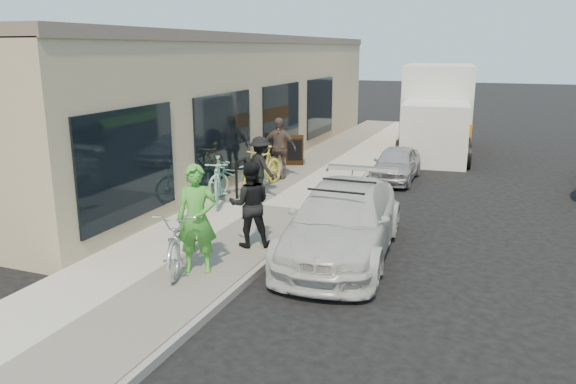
% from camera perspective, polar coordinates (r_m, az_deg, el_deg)
% --- Properties ---
extents(ground, '(120.00, 120.00, 0.00)m').
position_cam_1_polar(ground, '(10.26, 0.68, -7.43)').
color(ground, black).
rests_on(ground, ground).
extents(sidewalk, '(3.00, 34.00, 0.15)m').
position_cam_1_polar(sidewalk, '(13.59, -2.74, -1.60)').
color(sidewalk, '#B1AB9F').
rests_on(sidewalk, ground).
extents(curb, '(0.12, 34.00, 0.13)m').
position_cam_1_polar(curb, '(13.06, 3.49, -2.32)').
color(curb, gray).
rests_on(curb, ground).
extents(storefront, '(3.60, 20.00, 4.22)m').
position_cam_1_polar(storefront, '(19.04, -5.64, 9.23)').
color(storefront, tan).
rests_on(storefront, ground).
extents(bike_rack, '(0.11, 0.67, 0.94)m').
position_cam_1_polar(bike_rack, '(14.29, -4.81, 1.83)').
color(bike_rack, black).
rests_on(bike_rack, sidewalk).
extents(sandwich_board, '(0.73, 0.73, 0.93)m').
position_cam_1_polar(sandwich_board, '(18.10, 0.68, 4.25)').
color(sandwich_board, '#301E0D').
rests_on(sandwich_board, sidewalk).
extents(sedan_white, '(2.24, 4.73, 1.37)m').
position_cam_1_polar(sedan_white, '(10.59, 5.57, -2.96)').
color(sedan_white, silver).
rests_on(sedan_white, ground).
extents(sedan_silver, '(1.20, 2.95, 1.00)m').
position_cam_1_polar(sedan_silver, '(16.90, 10.92, 2.83)').
color(sedan_silver, '#A9A9AF').
rests_on(sedan_silver, ground).
extents(moving_truck, '(3.09, 6.74, 3.21)m').
position_cam_1_polar(moving_truck, '(22.08, 14.86, 7.71)').
color(moving_truck, silver).
rests_on(moving_truck, ground).
extents(tandem_bike, '(1.35, 2.16, 1.07)m').
position_cam_1_polar(tandem_bike, '(9.80, -10.61, -4.47)').
color(tandem_bike, silver).
rests_on(tandem_bike, sidewalk).
extents(woman_rider, '(0.79, 0.66, 1.84)m').
position_cam_1_polar(woman_rider, '(9.43, -9.24, -2.73)').
color(woman_rider, green).
rests_on(woman_rider, sidewalk).
extents(man_standing, '(0.99, 0.91, 1.64)m').
position_cam_1_polar(man_standing, '(10.57, -3.89, -1.25)').
color(man_standing, black).
rests_on(man_standing, sidewalk).
extents(cruiser_bike_a, '(1.27, 1.91, 1.12)m').
position_cam_1_polar(cruiser_bike_a, '(13.65, -7.15, 1.13)').
color(cruiser_bike_a, '#81C1AF').
rests_on(cruiser_bike_a, sidewalk).
extents(cruiser_bike_b, '(1.41, 1.89, 0.95)m').
position_cam_1_polar(cruiser_bike_b, '(14.59, -5.09, 1.70)').
color(cruiser_bike_b, '#81C1AF').
rests_on(cruiser_bike_b, sidewalk).
extents(cruiser_bike_c, '(0.80, 1.88, 1.09)m').
position_cam_1_polar(cruiser_bike_c, '(15.19, -2.56, 2.53)').
color(cruiser_bike_c, yellow).
rests_on(cruiser_bike_c, sidewalk).
extents(bystander_a, '(1.14, 0.99, 1.53)m').
position_cam_1_polar(bystander_a, '(14.23, -2.80, 2.61)').
color(bystander_a, black).
rests_on(bystander_a, sidewalk).
extents(bystander_b, '(1.05, 0.48, 1.75)m').
position_cam_1_polar(bystander_b, '(16.21, -0.93, 4.49)').
color(bystander_b, brown).
rests_on(bystander_b, sidewalk).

